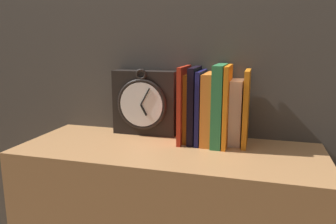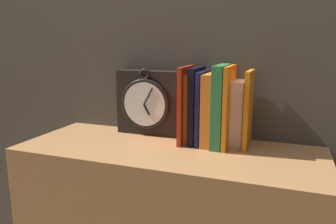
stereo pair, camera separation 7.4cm
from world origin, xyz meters
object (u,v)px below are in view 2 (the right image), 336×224
object	(u,v)px
book_slot4_orange	(211,109)
book_slot8_orange	(248,109)
book_slot7_cream	(238,113)
book_slot2_black	(196,105)
book_slot0_red	(186,104)
book_slot5_green	(221,106)
book_slot6_orange	(229,107)
book_slot3_navy	(203,107)
clock	(148,103)
book_slot1_orange	(191,108)

from	to	relation	value
book_slot4_orange	book_slot8_orange	xyz separation A→B (m)	(0.12, 0.01, 0.01)
book_slot7_cream	book_slot4_orange	bearing A→B (deg)	-167.57
book_slot2_black	book_slot0_red	bearing A→B (deg)	-169.93
book_slot0_red	book_slot8_orange	world-z (taller)	book_slot0_red
book_slot5_green	book_slot8_orange	bearing A→B (deg)	8.32
book_slot2_black	book_slot6_orange	size ratio (longest dim) A/B	0.97
book_slot3_navy	book_slot5_green	xyz separation A→B (m)	(0.06, -0.01, 0.01)
book_slot5_green	book_slot2_black	bearing A→B (deg)	174.24
book_slot4_orange	book_slot5_green	size ratio (longest dim) A/B	0.89
book_slot2_black	book_slot7_cream	bearing A→B (deg)	6.38
book_slot0_red	book_slot3_navy	world-z (taller)	book_slot0_red
clock	book_slot7_cream	xyz separation A→B (m)	(0.32, -0.02, -0.01)
book_slot1_orange	book_slot4_orange	xyz separation A→B (m)	(0.07, -0.01, 0.00)
book_slot3_navy	book_slot6_orange	distance (m)	0.09
book_slot5_green	book_slot7_cream	xyz separation A→B (m)	(0.05, 0.02, -0.02)
book_slot7_cream	book_slot8_orange	distance (m)	0.04
book_slot2_black	book_slot1_orange	bearing A→B (deg)	159.90
book_slot3_navy	book_slot6_orange	world-z (taller)	book_slot6_orange
book_slot8_orange	book_slot3_navy	bearing A→B (deg)	-177.43
book_slot5_green	book_slot7_cream	distance (m)	0.06
book_slot7_cream	book_slot6_orange	bearing A→B (deg)	-137.73
clock	book_slot3_navy	size ratio (longest dim) A/B	1.00
book_slot1_orange	book_slot3_navy	size ratio (longest dim) A/B	0.95
book_slot0_red	book_slot6_orange	xyz separation A→B (m)	(0.14, -0.00, 0.00)
book_slot6_orange	book_slot2_black	bearing A→B (deg)	175.15
book_slot6_orange	book_slot5_green	bearing A→B (deg)	178.10
book_slot5_green	book_slot8_orange	distance (m)	0.08
clock	book_slot6_orange	size ratio (longest dim) A/B	0.93
book_slot8_orange	book_slot5_green	bearing A→B (deg)	-171.68
book_slot7_cream	clock	bearing A→B (deg)	176.40
book_slot0_red	book_slot1_orange	size ratio (longest dim) A/B	1.12
book_slot4_orange	book_slot7_cream	distance (m)	0.09
book_slot0_red	book_slot7_cream	xyz separation A→B (m)	(0.17, 0.02, -0.02)
book_slot2_black	book_slot6_orange	world-z (taller)	book_slot6_orange
book_slot0_red	book_slot1_orange	world-z (taller)	book_slot0_red
book_slot2_black	book_slot4_orange	xyz separation A→B (m)	(0.05, -0.00, -0.01)
clock	book_slot1_orange	distance (m)	0.17
book_slot1_orange	book_slot3_navy	world-z (taller)	book_slot3_navy
clock	book_slot5_green	xyz separation A→B (m)	(0.27, -0.04, 0.01)
clock	book_slot5_green	size ratio (longest dim) A/B	0.93
book_slot6_orange	book_slot3_navy	bearing A→B (deg)	175.61
book_slot2_black	book_slot5_green	world-z (taller)	book_slot5_green
book_slot1_orange	book_slot7_cream	world-z (taller)	book_slot1_orange
clock	book_slot6_orange	bearing A→B (deg)	-8.58
book_slot6_orange	book_slot7_cream	size ratio (longest dim) A/B	1.23
book_slot1_orange	book_slot6_orange	xyz separation A→B (m)	(0.13, -0.02, 0.02)
book_slot2_black	book_slot3_navy	distance (m)	0.02
book_slot1_orange	book_slot4_orange	world-z (taller)	book_slot4_orange
book_slot2_black	book_slot8_orange	xyz separation A→B (m)	(0.16, 0.00, -0.00)
book_slot0_red	book_slot6_orange	distance (m)	0.14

